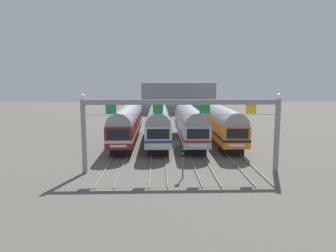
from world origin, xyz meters
TOP-DOWN VIEW (x-y plane):
  - ground_plane at (0.00, 0.00)m, footprint 160.00×160.00m
  - track_bed at (-0.00, 17.00)m, footprint 13.71×70.00m
  - commuter_train_maroon at (-6.10, -0.00)m, footprint 2.88×18.06m
  - commuter_train_silver at (-2.03, -0.00)m, footprint 2.88×18.06m
  - commuter_train_stainless at (2.03, -0.00)m, footprint 2.88×18.06m
  - commuter_train_orange at (6.10, -0.01)m, footprint 2.88×18.06m
  - catenary_gantry at (0.00, -13.50)m, footprint 17.45×0.44m
  - yard_signal_mast at (0.00, -15.46)m, footprint 0.28×0.35m
  - maintenance_building at (2.91, 41.42)m, footprint 18.07×10.00m

SIDE VIEW (x-z plane):
  - ground_plane at x=0.00m, z-range 0.00..0.00m
  - track_bed at x=0.00m, z-range 0.00..0.15m
  - yard_signal_mast at x=0.00m, z-range 0.51..3.05m
  - commuter_train_orange at x=6.10m, z-range 0.30..5.07m
  - commuter_train_maroon at x=-6.10m, z-range 0.16..5.21m
  - commuter_train_silver at x=-2.03m, z-range 0.16..5.21m
  - commuter_train_stainless at x=2.03m, z-range 0.16..5.21m
  - maintenance_building at x=2.91m, z-range 0.00..7.53m
  - catenary_gantry at x=0.00m, z-range 1.62..8.59m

